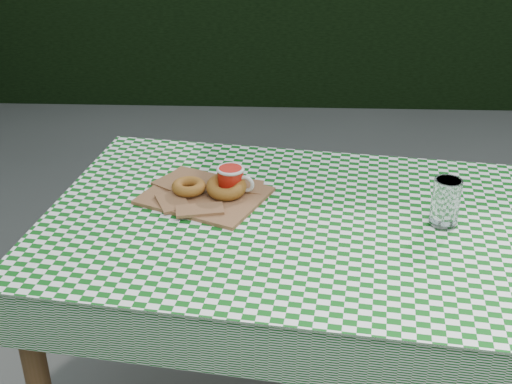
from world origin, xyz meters
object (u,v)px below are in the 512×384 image
coffee_mug (231,181)px  drinking_glass (445,203)px  table (292,333)px  paper_bag (205,195)px

coffee_mug → drinking_glass: drinking_glass is taller
table → coffee_mug: bearing=152.3°
table → coffee_mug: size_ratio=9.00×
table → paper_bag: 0.48m
paper_bag → coffee_mug: 0.08m
drinking_glass → coffee_mug: bearing=165.4°
coffee_mug → drinking_glass: bearing=4.7°
paper_bag → coffee_mug: (0.07, 0.02, 0.03)m
table → drinking_glass: drinking_glass is taller
paper_bag → drinking_glass: 0.64m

